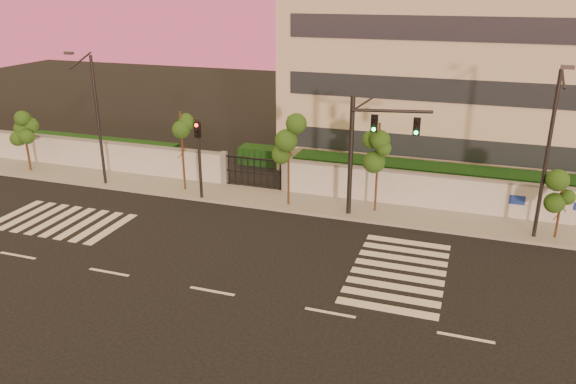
% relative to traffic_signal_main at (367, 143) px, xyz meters
% --- Properties ---
extents(ground, '(120.00, 120.00, 0.00)m').
position_rel_traffic_signal_main_xyz_m(ground, '(-4.28, -9.71, -4.14)').
color(ground, black).
rests_on(ground, ground).
extents(sidewalk, '(60.00, 3.00, 0.15)m').
position_rel_traffic_signal_main_xyz_m(sidewalk, '(-4.28, 0.79, -4.07)').
color(sidewalk, gray).
rests_on(sidewalk, ground).
extents(perimeter_wall, '(60.00, 0.36, 2.20)m').
position_rel_traffic_signal_main_xyz_m(perimeter_wall, '(-4.18, 2.29, -3.07)').
color(perimeter_wall, '#B3B6BB').
rests_on(perimeter_wall, ground).
extents(hedge_row, '(41.00, 4.25, 1.80)m').
position_rel_traffic_signal_main_xyz_m(hedge_row, '(-3.11, 5.03, -3.33)').
color(hedge_row, black).
rests_on(hedge_row, ground).
extents(institutional_building, '(24.40, 12.40, 12.25)m').
position_rel_traffic_signal_main_xyz_m(institutional_building, '(4.72, 12.28, 2.01)').
color(institutional_building, beige).
rests_on(institutional_building, ground).
extents(road_markings, '(57.00, 7.62, 0.02)m').
position_rel_traffic_signal_main_xyz_m(road_markings, '(-5.86, -5.95, -4.13)').
color(road_markings, silver).
rests_on(road_markings, ground).
extents(street_tree_a, '(1.41, 1.12, 3.90)m').
position_rel_traffic_signal_main_xyz_m(street_tree_a, '(-22.86, 0.63, -1.27)').
color(street_tree_a, '#382314').
rests_on(street_tree_a, ground).
extents(street_tree_b, '(1.41, 1.12, 3.92)m').
position_rel_traffic_signal_main_xyz_m(street_tree_b, '(-22.69, 0.51, -1.26)').
color(street_tree_b, '#382314').
rests_on(street_tree_b, ground).
extents(street_tree_c, '(1.49, 1.19, 4.94)m').
position_rel_traffic_signal_main_xyz_m(street_tree_c, '(-11.08, 0.55, -0.51)').
color(street_tree_c, '#382314').
rests_on(street_tree_c, ground).
extents(street_tree_d, '(1.56, 1.25, 5.20)m').
position_rel_traffic_signal_main_xyz_m(street_tree_d, '(-4.33, 0.23, -0.32)').
color(street_tree_d, '#382314').
rests_on(street_tree_d, ground).
extents(street_tree_e, '(1.52, 1.21, 5.07)m').
position_rel_traffic_signal_main_xyz_m(street_tree_e, '(0.49, 0.87, -0.41)').
color(street_tree_e, '#382314').
rests_on(street_tree_e, ground).
extents(street_tree_f, '(1.43, 1.14, 3.50)m').
position_rel_traffic_signal_main_xyz_m(street_tree_f, '(9.54, 0.25, -1.56)').
color(street_tree_f, '#382314').
rests_on(street_tree_f, ground).
extents(traffic_signal_main, '(4.12, 0.97, 6.55)m').
position_rel_traffic_signal_main_xyz_m(traffic_signal_main, '(0.00, 0.00, 0.00)').
color(traffic_signal_main, black).
rests_on(traffic_signal_main, ground).
extents(traffic_signal_secondary, '(0.38, 0.35, 4.86)m').
position_rel_traffic_signal_main_xyz_m(traffic_signal_secondary, '(-9.51, -0.42, -1.06)').
color(traffic_signal_secondary, black).
rests_on(traffic_signal_secondary, ground).
extents(streetlight_west, '(0.50, 2.02, 8.39)m').
position_rel_traffic_signal_main_xyz_m(streetlight_west, '(-16.38, -0.27, 0.39)').
color(streetlight_west, black).
rests_on(streetlight_west, ground).
extents(streetlight_east, '(0.52, 2.10, 8.71)m').
position_rel_traffic_signal_main_xyz_m(streetlight_east, '(8.54, -0.14, 0.56)').
color(streetlight_east, black).
rests_on(streetlight_east, ground).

